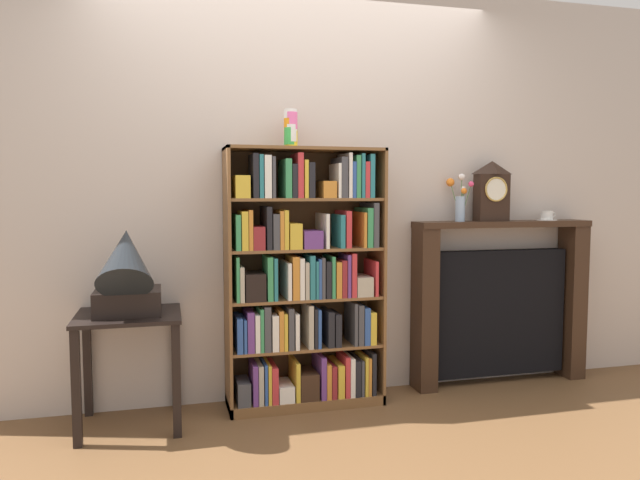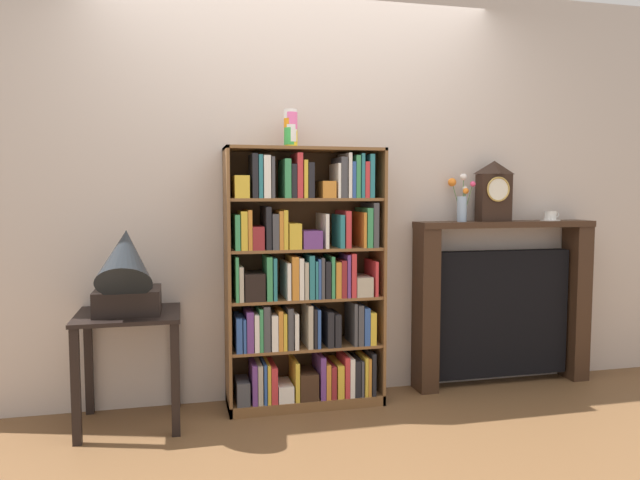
{
  "view_description": "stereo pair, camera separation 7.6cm",
  "coord_description": "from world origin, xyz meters",
  "px_view_note": "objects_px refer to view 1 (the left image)",
  "views": [
    {
      "loc": [
        -0.8,
        -3.31,
        1.29
      ],
      "look_at": [
        0.1,
        0.12,
        1.01
      ],
      "focal_mm": 33.01,
      "sensor_mm": 36.0,
      "label": 1
    },
    {
      "loc": [
        -0.72,
        -3.33,
        1.29
      ],
      "look_at": [
        0.1,
        0.12,
        1.01
      ],
      "focal_mm": 33.01,
      "sensor_mm": 36.0,
      "label": 2
    }
  ],
  "objects_px": {
    "gramophone": "(126,272)",
    "teacup_with_saucer": "(547,216)",
    "bookshelf": "(304,287)",
    "flower_vase": "(460,200)",
    "fireplace_mantel": "(499,304)",
    "mantel_clock": "(492,191)",
    "side_table_left": "(129,340)",
    "cup_stack": "(291,129)"
  },
  "relations": [
    {
      "from": "flower_vase",
      "to": "teacup_with_saucer",
      "type": "xyz_separation_m",
      "value": [
        0.66,
        -0.01,
        -0.12
      ]
    },
    {
      "from": "flower_vase",
      "to": "side_table_left",
      "type": "bearing_deg",
      "value": -175.65
    },
    {
      "from": "gramophone",
      "to": "mantel_clock",
      "type": "relative_size",
      "value": 1.39
    },
    {
      "from": "bookshelf",
      "to": "flower_vase",
      "type": "bearing_deg",
      "value": 4.07
    },
    {
      "from": "bookshelf",
      "to": "cup_stack",
      "type": "relative_size",
      "value": 6.82
    },
    {
      "from": "cup_stack",
      "to": "mantel_clock",
      "type": "height_order",
      "value": "cup_stack"
    },
    {
      "from": "gramophone",
      "to": "fireplace_mantel",
      "type": "height_order",
      "value": "gramophone"
    },
    {
      "from": "cup_stack",
      "to": "fireplace_mantel",
      "type": "distance_m",
      "value": 1.84
    },
    {
      "from": "bookshelf",
      "to": "flower_vase",
      "type": "relative_size",
      "value": 4.98
    },
    {
      "from": "bookshelf",
      "to": "gramophone",
      "type": "distance_m",
      "value": 1.03
    },
    {
      "from": "bookshelf",
      "to": "gramophone",
      "type": "relative_size",
      "value": 2.81
    },
    {
      "from": "side_table_left",
      "to": "flower_vase",
      "type": "distance_m",
      "value": 2.22
    },
    {
      "from": "bookshelf",
      "to": "flower_vase",
      "type": "height_order",
      "value": "bookshelf"
    },
    {
      "from": "fireplace_mantel",
      "to": "cup_stack",
      "type": "bearing_deg",
      "value": -177.99
    },
    {
      "from": "bookshelf",
      "to": "fireplace_mantel",
      "type": "relative_size",
      "value": 1.26
    },
    {
      "from": "cup_stack",
      "to": "side_table_left",
      "type": "bearing_deg",
      "value": -172.84
    },
    {
      "from": "gramophone",
      "to": "teacup_with_saucer",
      "type": "relative_size",
      "value": 4.11
    },
    {
      "from": "gramophone",
      "to": "teacup_with_saucer",
      "type": "xyz_separation_m",
      "value": [
        2.73,
        0.23,
        0.26
      ]
    },
    {
      "from": "gramophone",
      "to": "teacup_with_saucer",
      "type": "bearing_deg",
      "value": 4.73
    },
    {
      "from": "gramophone",
      "to": "mantel_clock",
      "type": "height_order",
      "value": "mantel_clock"
    },
    {
      "from": "gramophone",
      "to": "bookshelf",
      "type": "bearing_deg",
      "value": 8.85
    },
    {
      "from": "cup_stack",
      "to": "fireplace_mantel",
      "type": "relative_size",
      "value": 0.18
    },
    {
      "from": "cup_stack",
      "to": "teacup_with_saucer",
      "type": "xyz_separation_m",
      "value": [
        1.79,
        0.03,
        -0.54
      ]
    },
    {
      "from": "mantel_clock",
      "to": "flower_vase",
      "type": "relative_size",
      "value": 1.27
    },
    {
      "from": "bookshelf",
      "to": "side_table_left",
      "type": "distance_m",
      "value": 1.04
    },
    {
      "from": "teacup_with_saucer",
      "to": "bookshelf",
      "type": "bearing_deg",
      "value": -177.72
    },
    {
      "from": "cup_stack",
      "to": "fireplace_mantel",
      "type": "height_order",
      "value": "cup_stack"
    },
    {
      "from": "teacup_with_saucer",
      "to": "mantel_clock",
      "type": "bearing_deg",
      "value": -179.63
    },
    {
      "from": "gramophone",
      "to": "side_table_left",
      "type": "bearing_deg",
      "value": 90.0
    },
    {
      "from": "side_table_left",
      "to": "flower_vase",
      "type": "xyz_separation_m",
      "value": [
        2.07,
        0.16,
        0.76
      ]
    },
    {
      "from": "fireplace_mantel",
      "to": "flower_vase",
      "type": "distance_m",
      "value": 0.78
    },
    {
      "from": "gramophone",
      "to": "flower_vase",
      "type": "height_order",
      "value": "flower_vase"
    },
    {
      "from": "gramophone",
      "to": "teacup_with_saucer",
      "type": "distance_m",
      "value": 2.75
    },
    {
      "from": "bookshelf",
      "to": "fireplace_mantel",
      "type": "distance_m",
      "value": 1.4
    },
    {
      "from": "fireplace_mantel",
      "to": "flower_vase",
      "type": "xyz_separation_m",
      "value": [
        -0.32,
        -0.01,
        0.71
      ]
    },
    {
      "from": "fireplace_mantel",
      "to": "mantel_clock",
      "type": "height_order",
      "value": "mantel_clock"
    },
    {
      "from": "cup_stack",
      "to": "mantel_clock",
      "type": "bearing_deg",
      "value": 1.26
    },
    {
      "from": "teacup_with_saucer",
      "to": "cup_stack",
      "type": "bearing_deg",
      "value": -178.95
    },
    {
      "from": "bookshelf",
      "to": "side_table_left",
      "type": "relative_size",
      "value": 2.47
    },
    {
      "from": "cup_stack",
      "to": "gramophone",
      "type": "bearing_deg",
      "value": -168.36
    },
    {
      "from": "teacup_with_saucer",
      "to": "gramophone",
      "type": "bearing_deg",
      "value": -175.27
    },
    {
      "from": "fireplace_mantel",
      "to": "flower_vase",
      "type": "relative_size",
      "value": 3.96
    }
  ]
}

